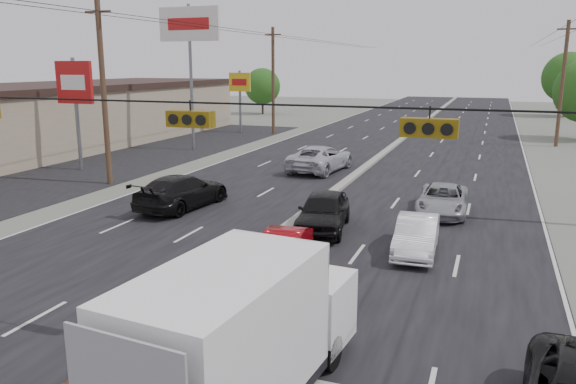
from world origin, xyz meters
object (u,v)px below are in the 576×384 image
(box_truck, at_px, (243,335))
(tan_sedan, at_px, (138,371))
(queue_car_b, at_px, (416,236))
(queue_car_c, at_px, (443,200))
(pole_sign_far, at_px, (240,87))
(tree_right_far, at_px, (568,77))
(utility_pole_left_b, at_px, (104,92))
(pole_sign_mid, at_px, (75,89))
(oncoming_far, at_px, (321,158))
(tree_left_far, at_px, (262,86))
(queue_car_a, at_px, (323,212))
(pole_sign_billboard, at_px, (189,33))
(red_sedan, at_px, (282,251))
(utility_pole_left_c, at_px, (273,80))
(oncoming_near, at_px, (182,192))
(utility_pole_right_c, at_px, (562,83))

(box_truck, relative_size, tan_sedan, 1.34)
(queue_car_b, distance_m, queue_car_c, 5.97)
(pole_sign_far, distance_m, tree_right_far, 43.87)
(utility_pole_left_b, bearing_deg, pole_sign_mid, 146.31)
(pole_sign_far, relative_size, oncoming_far, 1.04)
(queue_car_b, relative_size, queue_car_c, 0.87)
(tree_left_far, height_order, box_truck, tree_left_far)
(utility_pole_left_b, distance_m, queue_car_a, 15.25)
(pole_sign_billboard, bearing_deg, utility_pole_left_b, -81.25)
(box_truck, distance_m, oncoming_far, 25.37)
(tan_sedan, bearing_deg, queue_car_b, 77.23)
(red_sedan, bearing_deg, tan_sedan, -95.85)
(utility_pole_left_c, relative_size, queue_car_b, 2.51)
(tan_sedan, bearing_deg, queue_car_c, 82.61)
(utility_pole_left_c, xyz_separation_m, queue_car_a, (13.90, -29.54, -4.32))
(utility_pole_left_b, bearing_deg, queue_car_b, -19.01)
(tree_left_far, distance_m, queue_car_c, 53.09)
(utility_pole_left_c, distance_m, queue_car_b, 36.16)
(tree_right_far, bearing_deg, pole_sign_far, -136.85)
(pole_sign_mid, xyz_separation_m, tan_sedan, (18.40, -20.23, -4.42))
(utility_pole_left_b, relative_size, tree_left_far, 1.63)
(pole_sign_far, xyz_separation_m, queue_car_b, (21.33, -31.14, -3.75))
(queue_car_a, relative_size, oncoming_near, 0.85)
(utility_pole_right_c, distance_m, pole_sign_billboard, 29.78)
(tree_left_far, bearing_deg, box_truck, -67.58)
(queue_car_c, bearing_deg, pole_sign_far, 129.41)
(queue_car_a, relative_size, queue_car_b, 1.16)
(tree_right_far, distance_m, box_truck, 72.94)
(oncoming_near, bearing_deg, utility_pole_left_b, -20.43)
(pole_sign_mid, relative_size, oncoming_near, 1.29)
(queue_car_b, relative_size, oncoming_far, 0.69)
(tree_left_far, height_order, tree_right_far, tree_right_far)
(utility_pole_left_c, height_order, queue_car_b, utility_pole_left_c)
(oncoming_far, bearing_deg, queue_car_b, 126.00)
(pole_sign_billboard, distance_m, tree_right_far, 52.05)
(utility_pole_right_c, relative_size, tree_right_far, 1.23)
(utility_pole_left_c, distance_m, box_truck, 44.87)
(utility_pole_left_c, distance_m, oncoming_near, 29.43)
(pole_sign_far, relative_size, queue_car_a, 1.30)
(oncoming_near, bearing_deg, tree_left_far, -65.30)
(red_sedan, distance_m, queue_car_a, 4.67)
(pole_sign_far, distance_m, oncoming_near, 30.33)
(oncoming_far, bearing_deg, box_truck, 110.45)
(pole_sign_billboard, height_order, box_truck, pole_sign_billboard)
(pole_sign_billboard, bearing_deg, tree_right_far, 54.01)
(utility_pole_right_c, xyz_separation_m, pole_sign_mid, (-29.50, -22.00, 0.01))
(pole_sign_far, height_order, oncoming_near, pole_sign_far)
(utility_pole_left_b, height_order, queue_car_a, utility_pole_left_b)
(queue_car_a, bearing_deg, tree_right_far, 68.26)
(pole_sign_far, distance_m, tan_sedan, 45.83)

